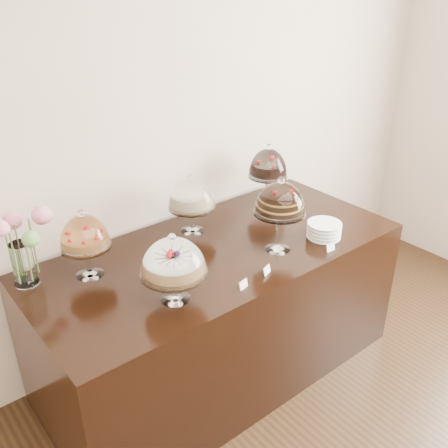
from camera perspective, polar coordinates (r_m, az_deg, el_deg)
wall_back at (r=3.06m, az=-7.82°, el=10.82°), size 5.00×0.04×3.00m
display_counter at (r=3.15m, az=-0.58°, el=-9.93°), size 2.20×1.00×0.90m
cake_stand_sugar_sponge at (r=2.37m, az=-5.82°, el=-4.13°), size 0.33×0.33×0.36m
cake_stand_choco_layer at (r=2.77m, az=6.42°, el=2.65°), size 0.29×0.29×0.45m
cake_stand_cheesecake at (r=3.00m, az=-3.73°, el=3.18°), size 0.29×0.29×0.37m
cake_stand_dark_choco at (r=3.37m, az=5.06°, el=6.65°), size 0.27×0.27×0.43m
cake_stand_fruit_tart at (r=2.64m, az=-15.67°, el=-1.20°), size 0.26×0.26×0.38m
flower_vase at (r=2.68m, az=-22.46°, el=-1.80°), size 0.32×0.32×0.43m
plate_stack at (r=3.06m, az=11.36°, el=-0.69°), size 0.20×0.20×0.09m
price_card_left at (r=2.55m, az=2.23°, el=-6.92°), size 0.06×0.03×0.04m
price_card_right at (r=2.93m, az=12.09°, el=-2.64°), size 0.06×0.02×0.04m
price_card_extra at (r=2.67m, az=4.93°, el=-5.27°), size 0.06×0.03×0.04m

